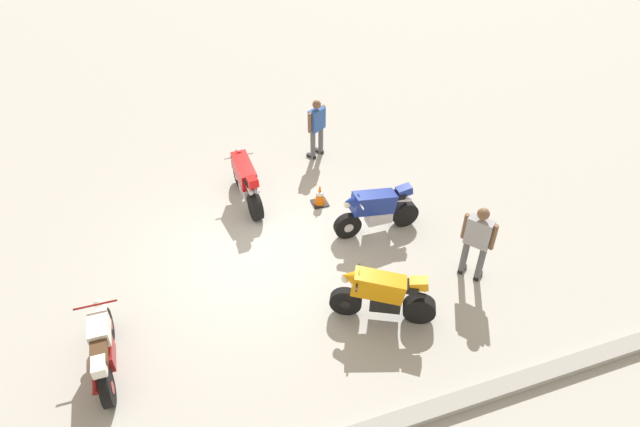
{
  "coord_description": "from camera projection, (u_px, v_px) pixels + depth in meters",
  "views": [
    {
      "loc": [
        1.49,
        8.51,
        7.96
      ],
      "look_at": [
        -1.37,
        0.12,
        0.75
      ],
      "focal_mm": 30.72,
      "sensor_mm": 36.0,
      "label": 1
    }
  ],
  "objects": [
    {
      "name": "person_in_blue_shirt",
      "position": [
        317.0,
        125.0,
        13.93
      ],
      "size": [
        0.59,
        0.48,
        1.61
      ],
      "rotation": [
        0.0,
        0.0,
        5.26
      ],
      "color": "#59595B",
      "rests_on": "ground"
    },
    {
      "name": "motorcycle_red_sportbike",
      "position": [
        246.0,
        180.0,
        12.63
      ],
      "size": [
        0.7,
        1.96,
        1.14
      ],
      "rotation": [
        0.0,
        0.0,
        4.77
      ],
      "color": "black",
      "rests_on": "ground"
    },
    {
      "name": "motorcycle_orange_sportbike",
      "position": [
        383.0,
        294.0,
        9.88
      ],
      "size": [
        1.83,
        1.07,
        1.14
      ],
      "rotation": [
        0.0,
        0.0,
        5.82
      ],
      "color": "black",
      "rests_on": "ground"
    },
    {
      "name": "traffic_cone",
      "position": [
        320.0,
        195.0,
        12.74
      ],
      "size": [
        0.36,
        0.36,
        0.53
      ],
      "color": "black",
      "rests_on": "ground"
    },
    {
      "name": "ground_plane",
      "position": [
        257.0,
        250.0,
        11.64
      ],
      "size": [
        40.0,
        40.0,
        0.0
      ],
      "primitive_type": "plane",
      "color": "#ADAAA3"
    },
    {
      "name": "motorcycle_blue_sportbike",
      "position": [
        377.0,
        209.0,
        11.79
      ],
      "size": [
        1.95,
        0.7,
        1.14
      ],
      "rotation": [
        0.0,
        0.0,
        6.28
      ],
      "color": "black",
      "rests_on": "ground"
    },
    {
      "name": "person_in_gray_shirt",
      "position": [
        477.0,
        239.0,
        10.45
      ],
      "size": [
        0.52,
        0.58,
        1.72
      ],
      "rotation": [
        0.0,
        0.0,
        3.78
      ],
      "color": "#59595B",
      "rests_on": "ground"
    },
    {
      "name": "motorcycle_cream_vintage",
      "position": [
        104.0,
        349.0,
        9.07
      ],
      "size": [
        0.7,
        1.95,
        1.07
      ],
      "rotation": [
        0.0,
        0.0,
        4.69
      ],
      "color": "black",
      "rests_on": "ground"
    }
  ]
}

